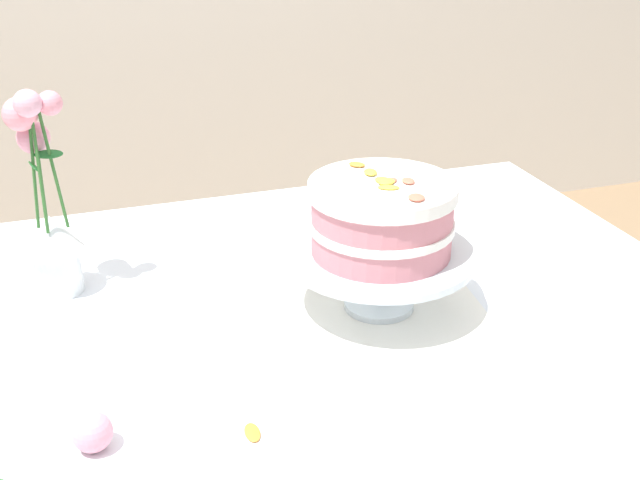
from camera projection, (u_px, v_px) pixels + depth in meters
The scene contains 7 objects.
dining_table at pixel (288, 369), 1.26m from camera, with size 1.40×1.00×0.74m.
linen_napkin at pixel (379, 307), 1.25m from camera, with size 0.32×0.32×0.00m, color white.
cake_stand at pixel (380, 261), 1.21m from camera, with size 0.29×0.29×0.10m.
layer_cake at pixel (382, 217), 1.18m from camera, with size 0.22×0.22×0.12m.
flower_vase at pixel (48, 214), 1.24m from camera, with size 0.10×0.10×0.34m.
fallen_rose at pixel (91, 434), 0.94m from camera, with size 0.14×0.14×0.05m.
loose_petal_0 at pixel (252, 432), 0.97m from camera, with size 0.04×0.02×0.00m, color orange.
Camera 1 is at (-0.28, -1.04, 1.37)m, focal length 44.60 mm.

